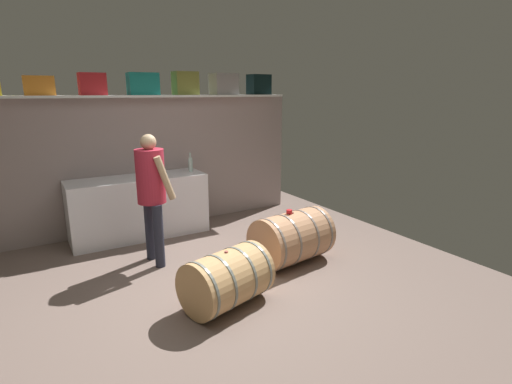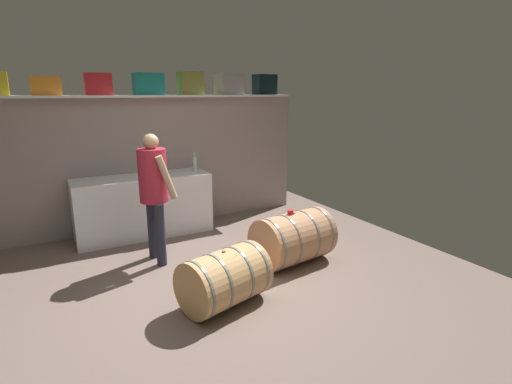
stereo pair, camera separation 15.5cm
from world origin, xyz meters
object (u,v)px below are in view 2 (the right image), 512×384
(toolcase_teal, at_px, (149,84))
(wine_barrel_far, at_px, (224,278))
(wine_glass, at_px, (150,168))
(wine_barrel_near, at_px, (293,238))
(wine_bottle_clear, at_px, (195,163))
(toolcase_olive, at_px, (191,83))
(toolcase_black, at_px, (265,85))
(toolcase_orange, at_px, (46,86))
(toolcase_red, at_px, (98,84))
(toolcase_grey, at_px, (229,84))
(tasting_cup, at_px, (290,212))
(winemaker_pouring, at_px, (154,185))
(work_cabinet, at_px, (144,206))

(toolcase_teal, xyz_separation_m, wine_barrel_far, (-0.04, -2.64, -1.90))
(wine_glass, distance_m, wine_barrel_near, 2.46)
(wine_bottle_clear, xyz_separation_m, wine_glass, (-0.66, 0.16, -0.04))
(toolcase_olive, bearing_deg, toolcase_black, -1.47)
(wine_glass, bearing_deg, toolcase_orange, 176.47)
(toolcase_orange, distance_m, wine_barrel_near, 3.71)
(wine_glass, bearing_deg, toolcase_teal, 41.94)
(toolcase_red, height_order, wine_bottle_clear, toolcase_red)
(wine_glass, bearing_deg, toolcase_grey, 3.19)
(toolcase_grey, height_order, tasting_cup, toolcase_grey)
(toolcase_teal, distance_m, toolcase_grey, 1.28)
(wine_bottle_clear, bearing_deg, toolcase_red, 169.17)
(toolcase_orange, distance_m, toolcase_grey, 2.59)
(toolcase_red, relative_size, wine_glass, 2.76)
(toolcase_red, relative_size, toolcase_grey, 0.86)
(wine_bottle_clear, distance_m, wine_barrel_near, 2.07)
(toolcase_black, xyz_separation_m, winemaker_pouring, (-2.26, -1.26, -1.21))
(toolcase_red, distance_m, wine_glass, 1.35)
(wine_bottle_clear, relative_size, winemaker_pouring, 0.18)
(work_cabinet, relative_size, wine_barrel_far, 2.02)
(toolcase_orange, bearing_deg, wine_barrel_near, -38.07)
(work_cabinet, relative_size, winemaker_pouring, 1.20)
(toolcase_grey, xyz_separation_m, work_cabinet, (-1.52, -0.23, -1.75))
(toolcase_olive, xyz_separation_m, toolcase_black, (1.30, 0.00, -0.01))
(toolcase_grey, relative_size, work_cabinet, 0.20)
(work_cabinet, bearing_deg, wine_barrel_far, -85.10)
(toolcase_red, bearing_deg, wine_barrel_far, -77.52)
(wine_barrel_near, xyz_separation_m, winemaker_pouring, (-1.46, 0.85, 0.66))
(toolcase_grey, distance_m, wine_glass, 1.83)
(toolcase_olive, bearing_deg, wine_bottle_clear, -106.39)
(tasting_cup, bearing_deg, wine_barrel_far, -154.95)
(wine_barrel_near, distance_m, tasting_cup, 0.35)
(wine_glass, relative_size, wine_barrel_near, 0.12)
(toolcase_black, height_order, wine_barrel_near, toolcase_black)
(toolcase_black, height_order, wine_bottle_clear, toolcase_black)
(toolcase_teal, bearing_deg, wine_glass, -135.29)
(wine_glass, height_order, winemaker_pouring, winemaker_pouring)
(wine_glass, distance_m, wine_barrel_far, 2.65)
(toolcase_black, bearing_deg, wine_barrel_far, -129.56)
(toolcase_black, distance_m, tasting_cup, 2.74)
(wine_bottle_clear, distance_m, wine_barrel_far, 2.58)
(toolcase_red, bearing_deg, toolcase_orange, 178.70)
(toolcase_teal, xyz_separation_m, wine_glass, (-0.08, -0.08, -1.21))
(toolcase_red, xyz_separation_m, tasting_cup, (1.77, -2.11, -1.51))
(work_cabinet, bearing_deg, toolcase_grey, 8.46)
(toolcase_grey, xyz_separation_m, toolcase_black, (0.65, 0.00, -0.00))
(toolcase_black, xyz_separation_m, wine_bottle_clear, (-1.36, -0.24, -1.18))
(wine_barrel_near, relative_size, tasting_cup, 14.30)
(toolcase_teal, xyz_separation_m, wine_bottle_clear, (0.57, -0.24, -1.17))
(toolcase_red, bearing_deg, toolcase_olive, -1.30)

